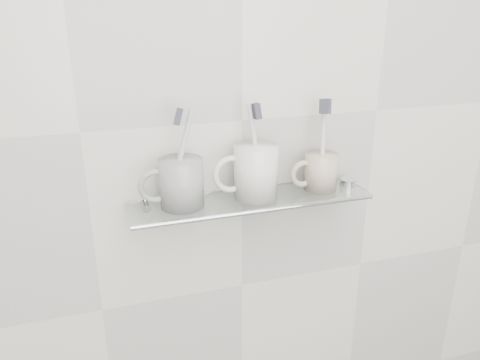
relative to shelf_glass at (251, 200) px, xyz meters
name	(u,v)px	position (x,y,z in m)	size (l,w,h in m)	color
wall_back	(242,120)	(0.00, 0.06, 0.15)	(2.50, 2.50, 0.00)	beige
shelf_glass	(251,200)	(0.00, 0.00, 0.00)	(0.50, 0.12, 0.01)	silver
shelf_rail	(260,211)	(0.00, -0.06, 0.00)	(0.01, 0.01, 0.50)	silver
bracket_left	(146,209)	(-0.21, 0.05, -0.01)	(0.02, 0.02, 0.03)	silver
bracket_right	(331,186)	(0.21, 0.05, -0.01)	(0.02, 0.02, 0.03)	silver
mug_left	(182,183)	(-0.14, 0.00, 0.05)	(0.09, 0.09, 0.10)	silver
mug_left_handle	(156,186)	(-0.19, 0.00, 0.05)	(0.07, 0.07, 0.01)	silver
toothbrush_left	(180,158)	(-0.14, 0.00, 0.10)	(0.01, 0.01, 0.19)	#B8B8B8
bristles_left	(178,117)	(-0.14, 0.00, 0.19)	(0.01, 0.02, 0.03)	#353641
mug_center	(256,172)	(0.01, 0.00, 0.06)	(0.09, 0.09, 0.11)	silver
mug_center_handle	(232,174)	(-0.04, 0.00, 0.06)	(0.08, 0.08, 0.01)	silver
toothbrush_center	(256,150)	(0.01, 0.00, 0.10)	(0.01, 0.01, 0.19)	silver
bristles_center	(257,111)	(0.01, 0.00, 0.19)	(0.01, 0.02, 0.03)	#353641
mug_right	(321,172)	(0.16, 0.00, 0.04)	(0.07, 0.07, 0.08)	beige
mug_right_handle	(303,174)	(0.12, 0.00, 0.04)	(0.06, 0.06, 0.01)	beige
toothbrush_right	(323,144)	(0.16, 0.00, 0.10)	(0.01, 0.01, 0.19)	beige
bristles_right	(325,106)	(0.16, 0.00, 0.19)	(0.01, 0.02, 0.03)	#353641
chrome_cap	(348,182)	(0.23, 0.00, 0.01)	(0.04, 0.04, 0.02)	silver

